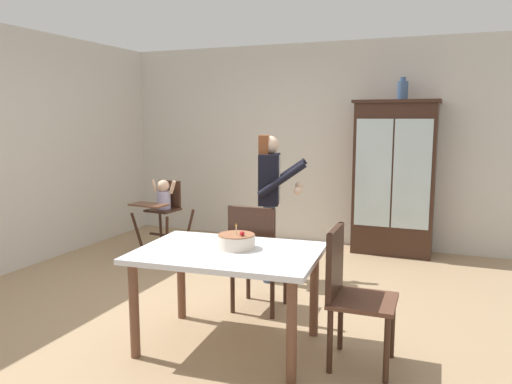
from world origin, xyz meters
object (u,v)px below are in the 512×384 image
at_px(birthday_cake, 236,241).
at_px(dining_table, 228,263).
at_px(dining_chair_far_side, 256,251).
at_px(dining_chair_right_end, 349,286).
at_px(ceramic_vase, 403,90).
at_px(china_cabinet, 394,178).
at_px(high_chair_with_toddler, 163,203).
at_px(adult_person, 270,190).

bearing_deg(birthday_cake, dining_table, -114.19).
bearing_deg(dining_chair_far_side, dining_chair_right_end, 146.02).
bearing_deg(birthday_cake, ceramic_vase, 74.45).
bearing_deg(birthday_cake, dining_chair_far_side, 98.19).
bearing_deg(dining_chair_right_end, china_cabinet, -0.25).
relative_size(ceramic_vase, birthday_cake, 0.96).
bearing_deg(dining_table, dining_chair_far_side, 94.53).
bearing_deg(china_cabinet, dining_chair_right_end, -89.04).
relative_size(high_chair_with_toddler, birthday_cake, 3.39).
bearing_deg(ceramic_vase, dining_chair_right_end, -90.14).
xyz_separation_m(china_cabinet, ceramic_vase, (0.06, 0.00, 1.07)).
bearing_deg(dining_table, china_cabinet, 75.21).
distance_m(china_cabinet, dining_chair_far_side, 2.64).
xyz_separation_m(dining_chair_far_side, dining_chair_right_end, (0.93, -0.61, 0.00)).
bearing_deg(dining_chair_right_end, dining_table, 93.15).
distance_m(ceramic_vase, dining_table, 3.55).
bearing_deg(dining_chair_far_side, china_cabinet, -110.41).
distance_m(birthday_cake, dining_chair_right_end, 0.88).
relative_size(china_cabinet, dining_chair_right_end, 2.00).
height_order(dining_table, dining_chair_far_side, dining_chair_far_side).
distance_m(dining_chair_far_side, dining_chair_right_end, 1.12).
relative_size(ceramic_vase, dining_chair_right_end, 0.28).
xyz_separation_m(ceramic_vase, dining_chair_far_side, (-0.94, -2.46, -1.49)).
relative_size(china_cabinet, dining_chair_far_side, 2.00).
height_order(ceramic_vase, adult_person, ceramic_vase).
bearing_deg(dining_chair_far_side, adult_person, -78.44).
height_order(high_chair_with_toddler, dining_chair_far_side, dining_chair_far_side).
xyz_separation_m(ceramic_vase, adult_person, (-1.13, -1.57, -1.07)).
bearing_deg(high_chair_with_toddler, birthday_cake, -40.49).
bearing_deg(china_cabinet, birthday_cake, -104.55).
distance_m(high_chair_with_toddler, adult_person, 1.66).
distance_m(ceramic_vase, birthday_cake, 3.42).
relative_size(dining_table, birthday_cake, 4.97).
height_order(ceramic_vase, dining_chair_far_side, ceramic_vase).
bearing_deg(high_chair_with_toddler, china_cabinet, 28.93).
bearing_deg(ceramic_vase, dining_chair_far_side, -110.93).
distance_m(birthday_cake, dining_chair_far_side, 0.66).
relative_size(china_cabinet, dining_table, 1.38).
height_order(china_cabinet, dining_chair_right_end, china_cabinet).
distance_m(china_cabinet, ceramic_vase, 1.08).
bearing_deg(ceramic_vase, china_cabinet, -176.42).
bearing_deg(ceramic_vase, high_chair_with_toddler, -157.10).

